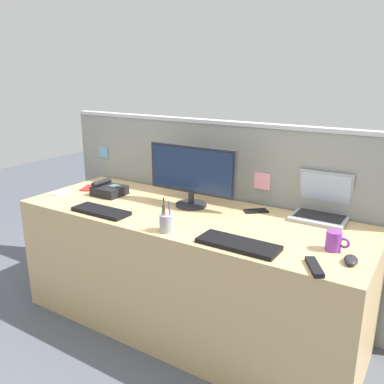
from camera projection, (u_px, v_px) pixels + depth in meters
ground_plane at (188, 323)px, 2.62m from camera, size 10.00×10.00×0.00m
desk at (188, 270)px, 2.51m from camera, size 2.13×0.76×0.76m
cubicle_divider at (221, 213)px, 2.78m from camera, size 2.53×0.08×1.26m
desktop_monitor at (192, 173)px, 2.48m from camera, size 0.60×0.19×0.38m
laptop at (322, 206)px, 2.31m from camera, size 0.30×0.23×0.27m
desk_phone at (109, 190)px, 2.76m from camera, size 0.20×0.18×0.10m
keyboard_main at (238, 244)px, 1.95m from camera, size 0.40×0.16×0.02m
keyboard_spare at (101, 211)px, 2.41m from camera, size 0.37×0.14×0.02m
computer_mouse_right_hand at (351, 260)px, 1.77m from camera, size 0.08×0.11×0.03m
pen_cup at (167, 223)px, 2.12m from camera, size 0.08×0.08×0.18m
cell_phone_white_slab at (61, 192)px, 2.81m from camera, size 0.09×0.16×0.01m
cell_phone_red_case at (88, 188)px, 2.91m from camera, size 0.13×0.17×0.01m
cell_phone_black_slab at (256, 211)px, 2.43m from camera, size 0.15×0.14×0.01m
tv_remote at (314, 267)px, 1.72m from camera, size 0.12×0.17×0.02m
coffee_mug at (334, 241)px, 1.89m from camera, size 0.11×0.07×0.09m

